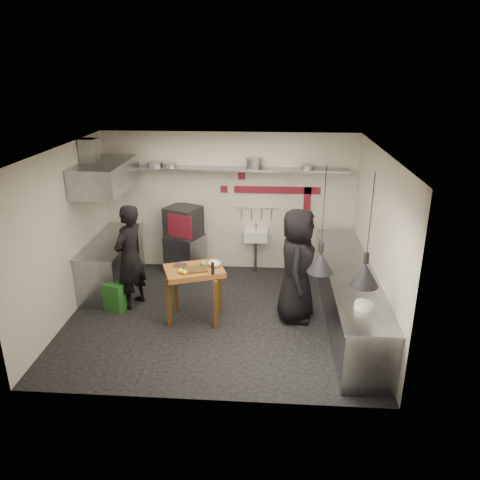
# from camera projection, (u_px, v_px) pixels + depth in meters

# --- Properties ---
(floor) EXTENTS (5.00, 5.00, 0.00)m
(floor) POSITION_uv_depth(u_px,v_px,m) (219.00, 316.00, 7.91)
(floor) COLOR black
(floor) RESTS_ON ground
(ceiling) EXTENTS (5.00, 5.00, 0.00)m
(ceiling) POSITION_uv_depth(u_px,v_px,m) (216.00, 151.00, 6.93)
(ceiling) COLOR beige
(ceiling) RESTS_ON floor
(wall_back) EXTENTS (5.00, 0.04, 2.80)m
(wall_back) POSITION_uv_depth(u_px,v_px,m) (229.00, 203.00, 9.38)
(wall_back) COLOR beige
(wall_back) RESTS_ON floor
(wall_front) EXTENTS (5.00, 0.04, 2.80)m
(wall_front) POSITION_uv_depth(u_px,v_px,m) (196.00, 302.00, 5.46)
(wall_front) COLOR beige
(wall_front) RESTS_ON floor
(wall_left) EXTENTS (0.04, 4.20, 2.80)m
(wall_left) POSITION_uv_depth(u_px,v_px,m) (64.00, 235.00, 7.58)
(wall_left) COLOR beige
(wall_left) RESTS_ON floor
(wall_right) EXTENTS (0.04, 4.20, 2.80)m
(wall_right) POSITION_uv_depth(u_px,v_px,m) (377.00, 243.00, 7.25)
(wall_right) COLOR beige
(wall_right) RESTS_ON floor
(red_band_horiz) EXTENTS (1.70, 0.02, 0.14)m
(red_band_horiz) POSITION_uv_depth(u_px,v_px,m) (277.00, 190.00, 9.20)
(red_band_horiz) COLOR maroon
(red_band_horiz) RESTS_ON wall_back
(red_band_vert) EXTENTS (0.14, 0.02, 1.10)m
(red_band_vert) POSITION_uv_depth(u_px,v_px,m) (307.00, 214.00, 9.33)
(red_band_vert) COLOR maroon
(red_band_vert) RESTS_ON wall_back
(red_tile_a) EXTENTS (0.14, 0.02, 0.14)m
(red_tile_a) POSITION_uv_depth(u_px,v_px,m) (242.00, 176.00, 9.15)
(red_tile_a) COLOR maroon
(red_tile_a) RESTS_ON wall_back
(red_tile_b) EXTENTS (0.14, 0.02, 0.14)m
(red_tile_b) POSITION_uv_depth(u_px,v_px,m) (224.00, 189.00, 9.27)
(red_tile_b) COLOR maroon
(red_tile_b) RESTS_ON wall_back
(back_shelf) EXTENTS (4.60, 0.34, 0.04)m
(back_shelf) POSITION_uv_depth(u_px,v_px,m) (228.00, 169.00, 8.96)
(back_shelf) COLOR gray
(back_shelf) RESTS_ON wall_back
(shelf_bracket_left) EXTENTS (0.04, 0.06, 0.24)m
(shelf_bracket_left) POSITION_uv_depth(u_px,v_px,m) (134.00, 171.00, 9.26)
(shelf_bracket_left) COLOR gray
(shelf_bracket_left) RESTS_ON wall_back
(shelf_bracket_mid) EXTENTS (0.04, 0.06, 0.24)m
(shelf_bracket_mid) POSITION_uv_depth(u_px,v_px,m) (229.00, 172.00, 9.13)
(shelf_bracket_mid) COLOR gray
(shelf_bracket_mid) RESTS_ON wall_back
(shelf_bracket_right) EXTENTS (0.04, 0.06, 0.24)m
(shelf_bracket_right) POSITION_uv_depth(u_px,v_px,m) (327.00, 174.00, 9.01)
(shelf_bracket_right) COLOR gray
(shelf_bracket_right) RESTS_ON wall_back
(pan_far_left) EXTENTS (0.32, 0.32, 0.09)m
(pan_far_left) POSITION_uv_depth(u_px,v_px,m) (155.00, 165.00, 9.03)
(pan_far_left) COLOR gray
(pan_far_left) RESTS_ON back_shelf
(pan_mid_left) EXTENTS (0.28, 0.28, 0.07)m
(pan_mid_left) POSITION_uv_depth(u_px,v_px,m) (171.00, 165.00, 9.01)
(pan_mid_left) COLOR gray
(pan_mid_left) RESTS_ON back_shelf
(stock_pot) EXTENTS (0.33, 0.33, 0.20)m
(stock_pot) POSITION_uv_depth(u_px,v_px,m) (254.00, 163.00, 8.88)
(stock_pot) COLOR gray
(stock_pot) RESTS_ON back_shelf
(pan_right) EXTENTS (0.31, 0.31, 0.08)m
(pan_right) POSITION_uv_depth(u_px,v_px,m) (308.00, 167.00, 8.84)
(pan_right) COLOR gray
(pan_right) RESTS_ON back_shelf
(oven_stand) EXTENTS (0.86, 0.83, 0.80)m
(oven_stand) POSITION_uv_depth(u_px,v_px,m) (186.00, 254.00, 9.45)
(oven_stand) COLOR gray
(oven_stand) RESTS_ON floor
(combi_oven) EXTENTS (0.79, 0.77, 0.58)m
(combi_oven) POSITION_uv_depth(u_px,v_px,m) (183.00, 221.00, 9.25)
(combi_oven) COLOR black
(combi_oven) RESTS_ON oven_stand
(oven_door) EXTENTS (0.51, 0.26, 0.46)m
(oven_door) POSITION_uv_depth(u_px,v_px,m) (180.00, 226.00, 8.97)
(oven_door) COLOR maroon
(oven_door) RESTS_ON combi_oven
(oven_glass) EXTENTS (0.33, 0.17, 0.34)m
(oven_glass) POSITION_uv_depth(u_px,v_px,m) (180.00, 226.00, 8.99)
(oven_glass) COLOR black
(oven_glass) RESTS_ON oven_door
(hand_sink) EXTENTS (0.46, 0.34, 0.22)m
(hand_sink) POSITION_uv_depth(u_px,v_px,m) (256.00, 235.00, 9.39)
(hand_sink) COLOR silver
(hand_sink) RESTS_ON wall_back
(sink_tap) EXTENTS (0.03, 0.03, 0.14)m
(sink_tap) POSITION_uv_depth(u_px,v_px,m) (256.00, 227.00, 9.33)
(sink_tap) COLOR gray
(sink_tap) RESTS_ON hand_sink
(sink_drain) EXTENTS (0.06, 0.06, 0.66)m
(sink_drain) POSITION_uv_depth(u_px,v_px,m) (256.00, 256.00, 9.51)
(sink_drain) COLOR gray
(sink_drain) RESTS_ON floor
(utensil_rail) EXTENTS (0.90, 0.02, 0.02)m
(utensil_rail) POSITION_uv_depth(u_px,v_px,m) (257.00, 207.00, 9.33)
(utensil_rail) COLOR gray
(utensil_rail) RESTS_ON wall_back
(counter_right) EXTENTS (0.70, 3.80, 0.90)m
(counter_right) POSITION_uv_depth(u_px,v_px,m) (349.00, 297.00, 7.61)
(counter_right) COLOR gray
(counter_right) RESTS_ON floor
(counter_right_top) EXTENTS (0.76, 3.90, 0.03)m
(counter_right_top) POSITION_uv_depth(u_px,v_px,m) (352.00, 271.00, 7.45)
(counter_right_top) COLOR gray
(counter_right_top) RESTS_ON counter_right
(plate_stack) EXTENTS (0.31, 0.31, 0.09)m
(plate_stack) POSITION_uv_depth(u_px,v_px,m) (364.00, 306.00, 6.26)
(plate_stack) COLOR silver
(plate_stack) RESTS_ON counter_right_top
(small_bowl_right) EXTENTS (0.23, 0.23, 0.05)m
(small_bowl_right) POSITION_uv_depth(u_px,v_px,m) (362.00, 306.00, 6.28)
(small_bowl_right) COLOR silver
(small_bowl_right) RESTS_ON counter_right_top
(counter_left) EXTENTS (0.70, 1.90, 0.90)m
(counter_left) POSITION_uv_depth(u_px,v_px,m) (112.00, 264.00, 8.88)
(counter_left) COLOR gray
(counter_left) RESTS_ON floor
(counter_left_top) EXTENTS (0.76, 2.00, 0.03)m
(counter_left_top) POSITION_uv_depth(u_px,v_px,m) (110.00, 241.00, 8.71)
(counter_left_top) COLOR gray
(counter_left_top) RESTS_ON counter_left
(extractor_hood) EXTENTS (0.78, 1.60, 0.50)m
(extractor_hood) POSITION_uv_depth(u_px,v_px,m) (106.00, 176.00, 8.27)
(extractor_hood) COLOR gray
(extractor_hood) RESTS_ON ceiling
(hood_duct) EXTENTS (0.28, 0.28, 0.50)m
(hood_duct) POSITION_uv_depth(u_px,v_px,m) (89.00, 153.00, 8.15)
(hood_duct) COLOR gray
(hood_duct) RESTS_ON ceiling
(green_bin) EXTENTS (0.43, 0.43, 0.50)m
(green_bin) POSITION_uv_depth(u_px,v_px,m) (117.00, 295.00, 8.10)
(green_bin) COLOR #1E531D
(green_bin) RESTS_ON floor
(prep_table) EXTENTS (1.09, 0.92, 0.92)m
(prep_table) POSITION_uv_depth(u_px,v_px,m) (195.00, 294.00, 7.69)
(prep_table) COLOR brown
(prep_table) RESTS_ON floor
(cutting_board) EXTENTS (0.42, 0.35, 0.02)m
(cutting_board) POSITION_uv_depth(u_px,v_px,m) (196.00, 269.00, 7.46)
(cutting_board) COLOR #4F3214
(cutting_board) RESTS_ON prep_table
(pepper_mill) EXTENTS (0.06, 0.06, 0.20)m
(pepper_mill) POSITION_uv_depth(u_px,v_px,m) (213.00, 268.00, 7.29)
(pepper_mill) COLOR black
(pepper_mill) RESTS_ON prep_table
(lemon_a) EXTENTS (0.11, 0.11, 0.08)m
(lemon_a) POSITION_uv_depth(u_px,v_px,m) (181.00, 271.00, 7.34)
(lemon_a) COLOR yellow
(lemon_a) RESTS_ON prep_table
(lemon_b) EXTENTS (0.09, 0.09, 0.08)m
(lemon_b) POSITION_uv_depth(u_px,v_px,m) (185.00, 272.00, 7.30)
(lemon_b) COLOR yellow
(lemon_b) RESTS_ON prep_table
(veg_ball) EXTENTS (0.11, 0.11, 0.11)m
(veg_ball) POSITION_uv_depth(u_px,v_px,m) (203.00, 264.00, 7.59)
(veg_ball) COLOR #528E43
(veg_ball) RESTS_ON prep_table
(steel_tray) EXTENTS (0.22, 0.17, 0.03)m
(steel_tray) POSITION_uv_depth(u_px,v_px,m) (180.00, 265.00, 7.60)
(steel_tray) COLOR gray
(steel_tray) RESTS_ON prep_table
(bowl) EXTENTS (0.23, 0.23, 0.07)m
(bowl) POSITION_uv_depth(u_px,v_px,m) (215.00, 264.00, 7.60)
(bowl) COLOR silver
(bowl) RESTS_ON prep_table
(heat_lamp_near) EXTENTS (0.37, 0.37, 1.50)m
(heat_lamp_near) POSITION_uv_depth(u_px,v_px,m) (323.00, 221.00, 6.21)
(heat_lamp_near) COLOR black
(heat_lamp_near) RESTS_ON ceiling
(heat_lamp_far) EXTENTS (0.48, 0.48, 1.50)m
(heat_lamp_far) POSITION_uv_depth(u_px,v_px,m) (369.00, 231.00, 5.83)
(heat_lamp_far) COLOR black
(heat_lamp_far) RESTS_ON ceiling
(chef_left) EXTENTS (0.66, 0.79, 1.84)m
(chef_left) POSITION_uv_depth(u_px,v_px,m) (130.00, 257.00, 7.98)
(chef_left) COLOR black
(chef_left) RESTS_ON floor
(chef_right) EXTENTS (0.73, 1.01, 1.91)m
(chef_right) POSITION_uv_depth(u_px,v_px,m) (297.00, 265.00, 7.55)
(chef_right) COLOR black
(chef_right) RESTS_ON floor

